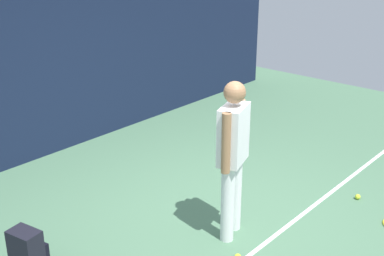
% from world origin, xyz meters
% --- Properties ---
extents(ground_plane, '(12.00, 12.00, 0.00)m').
position_xyz_m(ground_plane, '(0.00, 0.00, 0.00)').
color(ground_plane, '#4C7556').
extents(back_fence, '(10.00, 0.10, 2.50)m').
position_xyz_m(back_fence, '(0.00, 3.00, 1.25)').
color(back_fence, '#141E38').
rests_on(back_fence, ground).
extents(court_line, '(9.00, 0.05, 0.00)m').
position_xyz_m(court_line, '(0.00, -0.67, 0.00)').
color(court_line, white).
rests_on(court_line, ground).
extents(tennis_player, '(0.51, 0.34, 1.70)m').
position_xyz_m(tennis_player, '(-0.15, -0.28, 0.97)').
color(tennis_player, white).
rests_on(tennis_player, ground).
extents(backpack, '(0.32, 0.33, 0.44)m').
position_xyz_m(backpack, '(-1.93, 0.78, 0.21)').
color(backpack, black).
rests_on(backpack, ground).
extents(tennis_ball_by_fence, '(0.07, 0.07, 0.07)m').
position_xyz_m(tennis_ball_by_fence, '(1.46, -0.99, 0.03)').
color(tennis_ball_by_fence, '#CCE033').
rests_on(tennis_ball_by_fence, ground).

